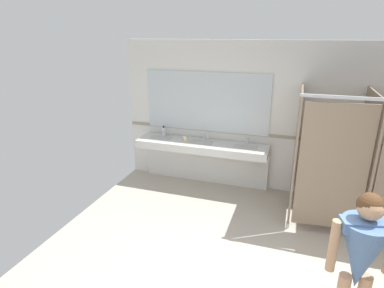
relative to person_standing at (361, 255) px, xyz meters
The scene contains 8 objects.
wall_back 3.21m from the person_standing, 103.59° to the left, with size 6.19×0.12×2.70m, color silver.
wall_back_tile_band 3.13m from the person_standing, 103.86° to the left, with size 6.19×0.01×0.06m, color #9E937F.
vanity_counter 3.64m from the person_standing, 128.59° to the left, with size 2.45×0.56×1.00m.
mirror_panel 3.83m from the person_standing, 126.69° to the left, with size 2.35×0.02×1.11m, color silver.
bathroom_stalls 2.21m from the person_standing, 79.98° to the left, with size 2.03×1.33×2.06m.
person_standing is the anchor object (origin of this frame).
soap_dispenser 4.24m from the person_standing, 136.70° to the left, with size 0.07×0.07×0.20m.
paper_cup 3.72m from the person_standing, 133.57° to the left, with size 0.07×0.07×0.10m, color beige.
Camera 1 is at (0.10, -2.55, 2.80)m, focal length 29.91 mm.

